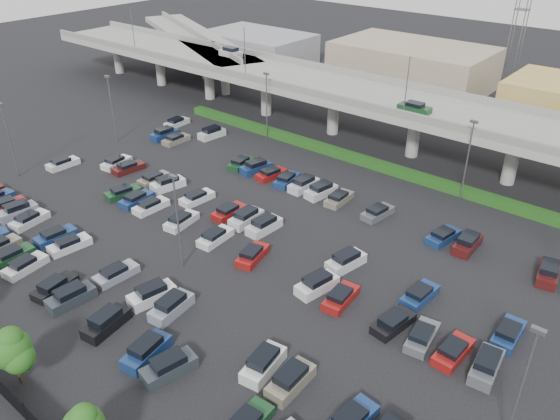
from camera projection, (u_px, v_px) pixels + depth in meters
The scene contains 9 objects.
ground at pixel (236, 234), 61.24m from camera, with size 280.00×280.00×0.00m, color black.
overpass at pixel (384, 103), 79.45m from camera, with size 150.00×13.00×15.80m.
on_ramp at pixel (196, 40), 115.54m from camera, with size 50.93×30.13×8.80m.
hedge at pixel (357, 159), 77.78m from camera, with size 66.00×1.60×1.10m, color #193F12.
tree_row at pixel (0, 341), 41.29m from camera, with size 65.07×3.66×5.94m.
parked_cars at pixel (208, 243), 58.41m from camera, with size 62.88×41.62×1.67m.
light_poles at pixel (220, 168), 61.78m from camera, with size 66.90×48.38×10.30m.
distant_buildings at pixel (534, 93), 94.12m from camera, with size 138.00×24.00×9.00m.
comm_tower at pixel (523, 6), 101.07m from camera, with size 2.40×2.40×30.00m.
Camera 1 is at (36.76, -37.03, 32.55)m, focal length 35.00 mm.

